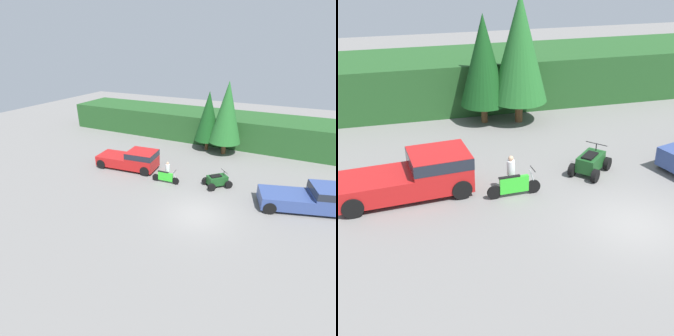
% 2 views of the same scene
% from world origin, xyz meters
% --- Properties ---
extents(ground_plane, '(80.00, 80.00, 0.00)m').
position_xyz_m(ground_plane, '(0.00, 0.00, 0.00)').
color(ground_plane, slate).
extents(hillside_backdrop, '(44.00, 6.00, 3.07)m').
position_xyz_m(hillside_backdrop, '(0.00, 16.00, 1.54)').
color(hillside_backdrop, '#235123').
rests_on(hillside_backdrop, ground_plane).
extents(tree_left, '(2.71, 2.71, 6.15)m').
position_xyz_m(tree_left, '(-3.22, 12.01, 3.62)').
color(tree_left, brown).
rests_on(tree_left, ground_plane).
extents(tree_mid_left, '(3.20, 3.20, 7.27)m').
position_xyz_m(tree_mid_left, '(-1.26, 11.59, 4.28)').
color(tree_mid_left, brown).
rests_on(tree_mid_left, ground_plane).
extents(pickup_truck_red, '(5.63, 2.69, 1.79)m').
position_xyz_m(pickup_truck_red, '(-7.69, 4.42, 0.95)').
color(pickup_truck_red, red).
rests_on(pickup_truck_red, ground_plane).
extents(dirt_bike, '(2.33, 0.60, 1.17)m').
position_xyz_m(dirt_bike, '(-3.84, 3.24, 0.48)').
color(dirt_bike, black).
rests_on(dirt_bike, ground_plane).
extents(quad_atv, '(2.41, 2.38, 1.26)m').
position_xyz_m(quad_atv, '(0.11, 4.43, 0.50)').
color(quad_atv, black).
rests_on(quad_atv, ground_plane).
extents(rider_person, '(0.37, 0.37, 1.66)m').
position_xyz_m(rider_person, '(-3.86, 3.69, 0.90)').
color(rider_person, black).
rests_on(rider_person, ground_plane).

